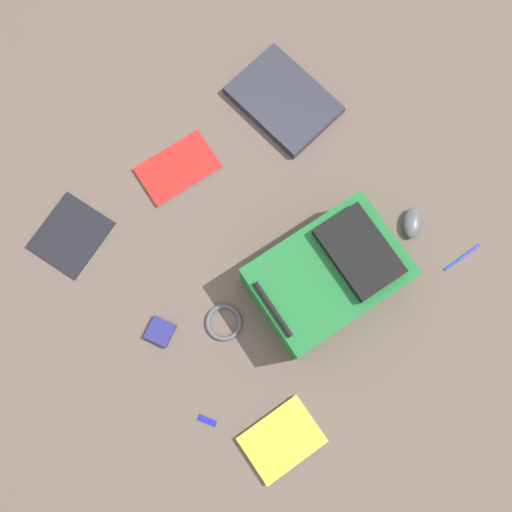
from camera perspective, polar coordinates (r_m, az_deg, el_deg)
ground_plane at (r=1.87m, az=0.51°, el=1.44°), size 3.75×3.75×0.00m
backpack at (r=1.77m, az=7.39°, el=-1.95°), size 0.40×0.51×0.21m
laptop at (r=2.04m, az=2.81°, el=15.58°), size 0.36×0.26×0.03m
book_red at (r=1.96m, az=-7.92°, el=8.84°), size 0.22×0.29×0.01m
book_comic at (r=1.82m, az=2.66°, el=-18.15°), size 0.21×0.26×0.02m
book_manual at (r=1.97m, az=-18.21°, el=2.02°), size 0.25×0.26×0.01m
computer_mouse at (r=1.94m, az=15.55°, el=3.24°), size 0.11×0.12×0.04m
cable_coil at (r=1.82m, az=-3.30°, el=-6.77°), size 0.12×0.12×0.01m
pen_black at (r=1.98m, az=20.26°, el=-0.11°), size 0.04×0.15×0.01m
earbud_pouch at (r=1.84m, az=-9.70°, el=-7.57°), size 0.10×0.10×0.02m
usb_stick at (r=1.83m, az=-4.98°, el=-16.33°), size 0.06×0.04×0.01m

